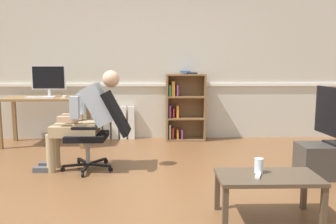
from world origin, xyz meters
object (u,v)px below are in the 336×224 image
at_px(computer_mouse, 64,97).
at_px(radiator, 111,123).
at_px(computer_desk, 45,104).
at_px(spare_remote, 258,175).
at_px(bookshelf, 183,107).
at_px(office_chair, 100,127).
at_px(imac_monitor, 49,79).
at_px(person_seated, 85,117).
at_px(drinking_glass, 259,166).
at_px(keyboard, 40,97).
at_px(coffee_table, 268,181).

relative_size(computer_mouse, radiator, 0.12).
xyz_separation_m(computer_desk, spare_remote, (2.60, -2.75, -0.27)).
distance_m(bookshelf, office_chair, 1.97).
height_order(imac_monitor, spare_remote, imac_monitor).
relative_size(computer_desk, office_chair, 1.36).
xyz_separation_m(bookshelf, radiator, (-1.23, 0.10, -0.28)).
bearing_deg(person_seated, spare_remote, 50.57).
bearing_deg(spare_remote, drinking_glass, 93.88).
bearing_deg(person_seated, imac_monitor, -148.15).
relative_size(keyboard, drinking_glass, 3.40).
xyz_separation_m(computer_mouse, bookshelf, (1.86, 0.41, -0.21)).
relative_size(keyboard, bookshelf, 0.37).
xyz_separation_m(imac_monitor, coffee_table, (2.65, -2.81, -0.72)).
bearing_deg(spare_remote, keyboard, 156.77).
bearing_deg(imac_monitor, drinking_glass, -46.64).
height_order(imac_monitor, radiator, imac_monitor).
xyz_separation_m(computer_desk, drinking_glass, (2.63, -2.66, -0.21)).
distance_m(keyboard, computer_mouse, 0.36).
distance_m(computer_desk, computer_mouse, 0.37).
height_order(radiator, coffee_table, radiator).
xyz_separation_m(radiator, drinking_glass, (1.67, -3.05, 0.16)).
bearing_deg(computer_mouse, coffee_table, -47.86).
height_order(computer_desk, keyboard, keyboard).
height_order(office_chair, spare_remote, office_chair).
height_order(coffee_table, spare_remote, spare_remote).
xyz_separation_m(keyboard, person_seated, (0.93, -1.19, -0.12)).
bearing_deg(person_seated, radiator, 178.49).
bearing_deg(keyboard, person_seated, -52.06).
relative_size(coffee_table, drinking_glass, 6.65).
xyz_separation_m(computer_mouse, coffee_table, (2.36, -2.61, -0.45)).
bearing_deg(computer_desk, drinking_glass, -45.34).
relative_size(imac_monitor, keyboard, 1.26).
relative_size(keyboard, spare_remote, 2.84).
relative_size(office_chair, person_seated, 0.80).
height_order(computer_mouse, drinking_glass, computer_mouse).
relative_size(imac_monitor, spare_remote, 3.58).
xyz_separation_m(radiator, office_chair, (0.12, -1.72, 0.24)).
xyz_separation_m(office_chair, spare_remote, (1.52, -1.42, -0.14)).
bearing_deg(person_seated, computer_desk, -145.39).
height_order(bookshelf, coffee_table, bookshelf).
relative_size(keyboard, office_chair, 0.45).
xyz_separation_m(person_seated, drinking_glass, (1.73, -1.33, -0.21)).
bearing_deg(bookshelf, keyboard, -168.92).
bearing_deg(office_chair, imac_monitor, -143.11).
bearing_deg(imac_monitor, computer_mouse, -34.65).
xyz_separation_m(coffee_table, drinking_glass, (-0.06, 0.07, 0.11)).
height_order(computer_desk, radiator, computer_desk).
height_order(person_seated, coffee_table, person_seated).
distance_m(keyboard, person_seated, 1.51).
relative_size(coffee_table, spare_remote, 5.55).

